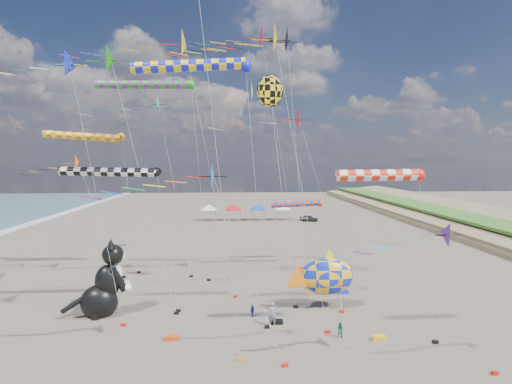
{
  "coord_description": "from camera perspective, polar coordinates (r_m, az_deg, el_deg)",
  "views": [
    {
      "loc": [
        -1.49,
        -20.21,
        12.2
      ],
      "look_at": [
        0.52,
        12.0,
        9.62
      ],
      "focal_mm": 28.0,
      "sensor_mm": 36.0,
      "label": 1
    }
  ],
  "objects": [
    {
      "name": "delta_kite_1",
      "position": [
        22.73,
        -9.79,
        1.36
      ],
      "size": [
        11.24,
        1.76,
        12.24
      ],
      "color": "blue",
      "rests_on": "ground"
    },
    {
      "name": "delta_kite_2",
      "position": [
        36.38,
        2.57,
        20.22
      ],
      "size": [
        11.59,
        2.48,
        23.55
      ],
      "color": "black",
      "rests_on": "ground"
    },
    {
      "name": "delta_kite_3",
      "position": [
        33.31,
        -20.4,
        17.44
      ],
      "size": [
        12.44,
        2.48,
        21.3
      ],
      "color": "#158311",
      "rests_on": "ground"
    },
    {
      "name": "delta_kite_4",
      "position": [
        28.34,
        3.12,
        21.31
      ],
      "size": [
        10.19,
        2.38,
        21.83
      ],
      "color": "#FFB503",
      "rests_on": "ground"
    },
    {
      "name": "delta_kite_5",
      "position": [
        31.97,
        -25.95,
        15.57
      ],
      "size": [
        9.45,
        2.04,
        19.9
      ],
      "color": "#1628D9",
      "rests_on": "ground"
    },
    {
      "name": "delta_kite_6",
      "position": [
        44.31,
        -24.51,
        3.43
      ],
      "size": [
        9.08,
        1.74,
        12.87
      ],
      "color": "orange",
      "rests_on": "ground"
    },
    {
      "name": "delta_kite_7",
      "position": [
        23.93,
        23.14,
        -6.75
      ],
      "size": [
        9.11,
        1.58,
        8.88
      ],
      "color": "#561C8A",
      "rests_on": "ground"
    },
    {
      "name": "delta_kite_8",
      "position": [
        45.78,
        1.41,
        21.32
      ],
      "size": [
        13.37,
        2.82,
        27.06
      ],
      "color": "#CD0853",
      "rests_on": "ground"
    },
    {
      "name": "delta_kite_9",
      "position": [
        42.59,
        -16.55,
        11.52
      ],
      "size": [
        10.88,
        1.74,
        18.8
      ],
      "color": "#20D5C8",
      "rests_on": "ground"
    },
    {
      "name": "delta_kite_10",
      "position": [
        38.31,
        6.66,
        9.97
      ],
      "size": [
        13.4,
        2.53,
        17.38
      ],
      "color": "red",
      "rests_on": "ground"
    },
    {
      "name": "delta_kite_11",
      "position": [
        36.31,
        -11.27,
        20.01
      ],
      "size": [
        13.7,
        2.53,
        23.48
      ],
      "color": "orange",
      "rests_on": "ground"
    },
    {
      "name": "windsock_0",
      "position": [
        47.02,
        6.13,
        -1.75
      ],
      "size": [
        7.41,
        0.72,
        7.46
      ],
      "color": "red",
      "rests_on": "ground"
    },
    {
      "name": "windsock_1",
      "position": [
        32.92,
        -19.68,
        2.62
      ],
      "size": [
        9.08,
        0.72,
        11.66
      ],
      "color": "black",
      "rests_on": "ground"
    },
    {
      "name": "windsock_2",
      "position": [
        26.82,
        17.82,
        2.17
      ],
      "size": [
        7.06,
        0.78,
        11.64
      ],
      "color": "red",
      "rests_on": "ground"
    },
    {
      "name": "windsock_3",
      "position": [
        28.84,
        -8.64,
        17.25
      ],
      "size": [
        9.43,
        0.84,
        19.06
      ],
      "color": "#151BDB",
      "rests_on": "ground"
    },
    {
      "name": "windsock_4",
      "position": [
        45.67,
        -23.07,
        7.26
      ],
      "size": [
        9.67,
        0.8,
        15.1
      ],
      "color": "orange",
      "rests_on": "ground"
    },
    {
      "name": "windsock_5",
      "position": [
        41.22,
        -15.1,
        14.48
      ],
      "size": [
        10.79,
        0.85,
        19.9
      ],
      "color": "#22991B",
      "rests_on": "ground"
    },
    {
      "name": "angelfish_kite",
      "position": [
        34.47,
        1.66,
        13.98
      ],
      "size": [
        3.74,
        3.02,
        19.31
      ],
      "color": "yellow",
      "rests_on": "ground"
    },
    {
      "name": "cat_inflatable",
      "position": [
        34.11,
        -21.03,
        -11.42
      ],
      "size": [
        4.91,
        3.55,
        5.98
      ],
      "primitive_type": null,
      "rotation": [
        0.0,
        0.0,
        0.34
      ],
      "color": "black",
      "rests_on": "ground"
    },
    {
      "name": "fish_inflatable",
      "position": [
        33.88,
        9.99,
        -11.79
      ],
      "size": [
        6.19,
        2.95,
        5.03
      ],
      "color": "#132CB9",
      "rests_on": "ground"
    },
    {
      "name": "person_adult",
      "position": [
        30.72,
        2.38,
        -17.03
      ],
      "size": [
        0.67,
        0.45,
        1.79
      ],
      "primitive_type": "imported",
      "rotation": [
        0.0,
        0.0,
        -0.03
      ],
      "color": "gray",
      "rests_on": "ground"
    },
    {
      "name": "child_green",
      "position": [
        29.53,
        11.98,
        -18.77
      ],
      "size": [
        0.65,
        0.58,
        1.11
      ],
      "primitive_type": "imported",
      "rotation": [
        0.0,
        0.0,
        -0.35
      ],
      "color": "#20754A",
      "rests_on": "ground"
    },
    {
      "name": "child_blue",
      "position": [
        32.48,
        -0.52,
        -16.6
      ],
      "size": [
        0.54,
        0.57,
        0.95
      ],
      "primitive_type": "imported",
      "rotation": [
        0.0,
        0.0,
        0.85
      ],
      "color": "#1C1E98",
      "rests_on": "ground"
    },
    {
      "name": "kite_bag_0",
      "position": [
        30.08,
        17.13,
        -19.26
      ],
      "size": [
        0.9,
        0.44,
        0.3
      ],
      "primitive_type": "cube",
      "color": "#FDA915",
      "rests_on": "ground"
    },
    {
      "name": "kite_bag_1",
      "position": [
        31.37,
        2.97,
        -18.04
      ],
      "size": [
        0.9,
        0.44,
        0.3
      ],
      "primitive_type": "cube",
      "color": "black",
      "rests_on": "ground"
    },
    {
      "name": "kite_bag_2",
      "position": [
        29.41,
        -11.97,
        -19.73
      ],
      "size": [
        0.9,
        0.44,
        0.3
      ],
      "primitive_type": "cube",
      "color": "#E13F0F",
      "rests_on": "ground"
    },
    {
      "name": "kite_bag_3",
      "position": [
        38.52,
        12.35,
        -13.77
      ],
      "size": [
        0.9,
        0.44,
        0.3
      ],
      "primitive_type": "cube",
      "color": "#1433CB",
      "rests_on": "ground"
    },
    {
      "name": "tent_row",
      "position": [
        80.78,
        -1.43,
        -1.87
      ],
      "size": [
        19.2,
        4.2,
        3.8
      ],
      "color": "silver",
      "rests_on": "ground"
    },
    {
      "name": "parked_car",
      "position": [
        80.56,
        7.56,
        -3.74
      ],
      "size": [
        3.91,
        2.72,
        1.23
      ],
      "primitive_type": "imported",
      "rotation": [
        0.0,
        0.0,
        1.18
      ],
      "color": "#26262D",
      "rests_on": "ground"
    }
  ]
}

